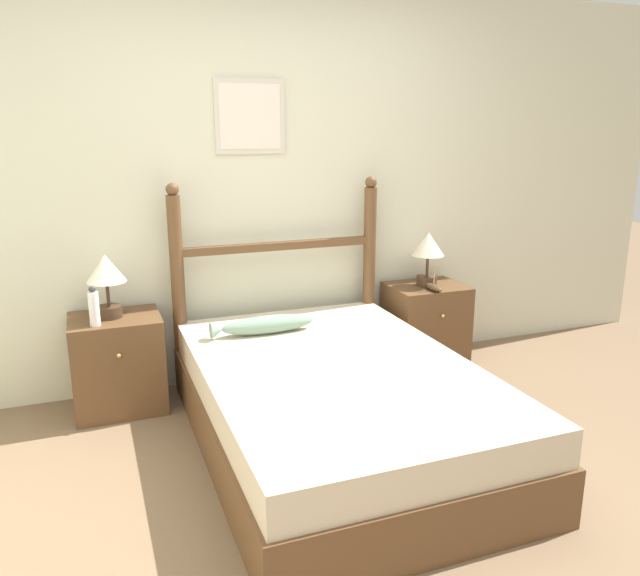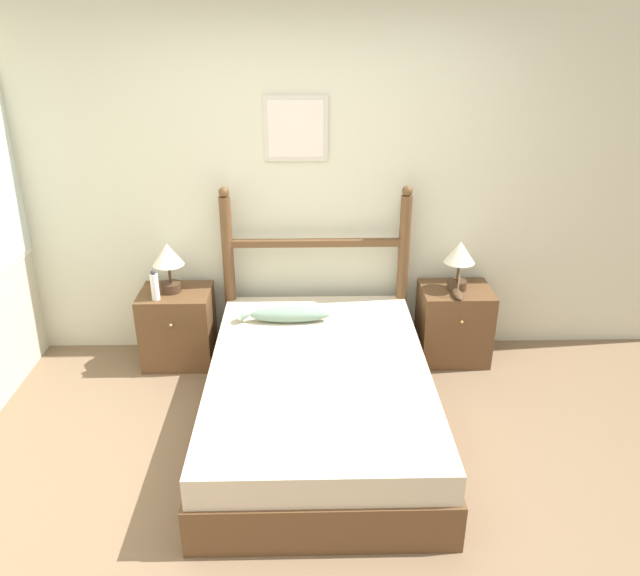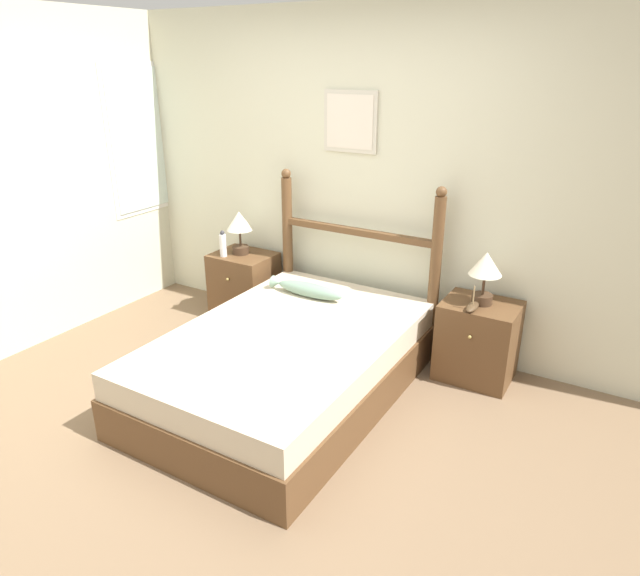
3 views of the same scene
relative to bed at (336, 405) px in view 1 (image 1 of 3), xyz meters
The scene contains 11 objects.
ground_plane 0.62m from the bed, 95.34° to the right, with size 16.00×16.00×0.00m, color #7A6047.
wall_back 1.56m from the bed, 92.68° to the left, with size 6.40×0.08×2.55m.
bed is the anchor object (origin of this frame).
headboard 1.11m from the bed, 90.00° to the left, with size 1.39×0.08×1.34m.
nightstand_left 1.37m from the bed, 139.88° to the left, with size 0.52×0.45×0.58m.
nightstand_right 1.37m from the bed, 40.12° to the left, with size 0.52×0.45×0.58m.
table_lamp_left 1.52m from the bed, 140.37° to the left, with size 0.23×0.23×0.38m.
table_lamp_right 1.50m from the bed, 40.26° to the left, with size 0.23×0.23×0.38m.
bottle 1.45m from the bed, 146.85° to the left, with size 0.06×0.06×0.23m.
model_boat 1.32m from the bed, 36.22° to the left, with size 0.07×0.19×0.17m.
fish_pillow 0.71m from the bed, 109.55° to the left, with size 0.63×0.13×0.11m.
Camera 1 is at (-1.11, -2.23, 1.67)m, focal length 35.00 mm.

